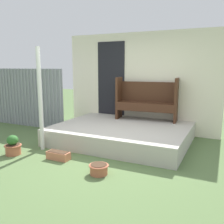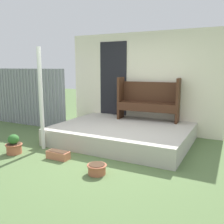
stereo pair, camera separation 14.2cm
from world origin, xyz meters
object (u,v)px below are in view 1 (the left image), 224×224
at_px(support_post, 40,100).
at_px(flower_pot_middle, 99,169).
at_px(bench, 147,99).
at_px(planter_box_rect, 58,155).
at_px(flower_pot_left, 13,146).

distance_m(support_post, flower_pot_middle, 2.01).
bearing_deg(bench, flower_pot_middle, -93.24).
relative_size(support_post, bench, 1.36).
xyz_separation_m(support_post, bench, (1.59, 2.11, -0.13)).
bearing_deg(planter_box_rect, flower_pot_left, -169.99).
distance_m(bench, flower_pot_left, 3.31).
bearing_deg(flower_pot_left, bench, 53.86).
height_order(bench, planter_box_rect, bench).
height_order(support_post, bench, support_post).
height_order(support_post, planter_box_rect, support_post).
relative_size(flower_pot_left, flower_pot_middle, 1.21).
distance_m(bench, planter_box_rect, 2.74).
bearing_deg(support_post, flower_pot_middle, -19.30).
height_order(bench, flower_pot_middle, bench).
bearing_deg(flower_pot_middle, flower_pot_left, 177.56).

